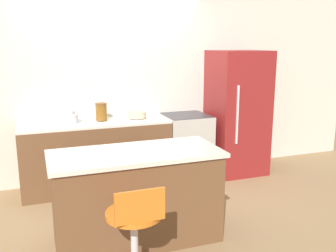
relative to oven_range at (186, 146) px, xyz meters
The scene contains 10 objects.
ground_plane 1.14m from the oven_range, 161.95° to the right, with size 14.00×14.00×0.00m, color #8E704C.
wall_back 1.35m from the oven_range, 161.28° to the left, with size 8.00×0.06×2.60m.
back_counter 1.28m from the oven_range, behind, with size 1.91×0.61×0.91m.
kitchen_island 1.88m from the oven_range, 127.29° to the right, with size 1.61×0.72×0.90m.
oven_range is the anchor object (origin of this frame).
refrigerator 0.90m from the oven_range, ahead, with size 0.76×0.73×1.79m.
stool_chair 2.54m from the oven_range, 121.62° to the right, with size 0.45×0.45×0.86m.
kettle 1.66m from the oven_range, behind, with size 0.19×0.19×0.20m.
mixing_bowl 0.86m from the oven_range, behind, with size 0.24×0.24×0.09m.
canister_jar 1.32m from the oven_range, behind, with size 0.15×0.15×0.22m.
Camera 1 is at (-1.01, -4.45, 1.90)m, focal length 40.00 mm.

